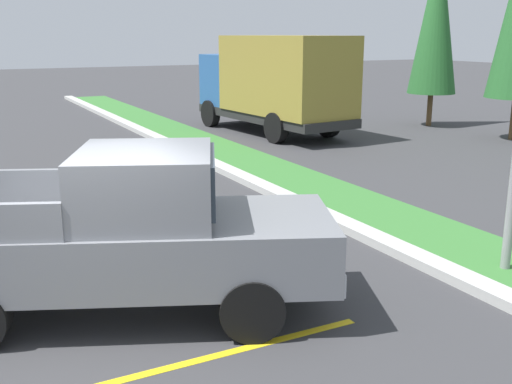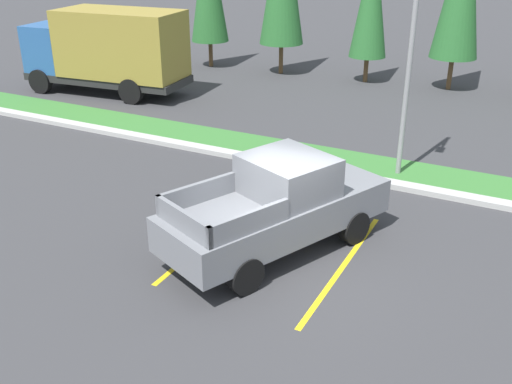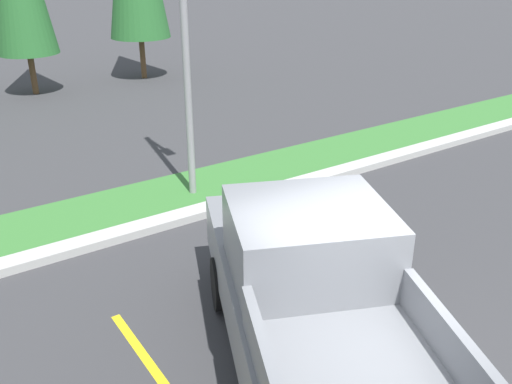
% 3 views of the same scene
% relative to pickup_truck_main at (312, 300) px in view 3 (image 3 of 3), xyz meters
% --- Properties ---
extents(ground_plane, '(120.00, 120.00, 0.00)m').
position_rel_pickup_truck_main_xyz_m(ground_plane, '(0.42, -0.55, -1.04)').
color(ground_plane, '#38383A').
extents(parking_line_far, '(0.12, 4.80, 0.01)m').
position_rel_pickup_truck_main_xyz_m(parking_line_far, '(1.53, -0.05, -1.04)').
color(parking_line_far, yellow).
rests_on(parking_line_far, ground).
extents(curb_strip, '(56.00, 0.40, 0.15)m').
position_rel_pickup_truck_main_xyz_m(curb_strip, '(0.42, 4.45, -0.97)').
color(curb_strip, '#B2B2AD').
rests_on(curb_strip, ground).
extents(grass_median, '(56.00, 1.80, 0.06)m').
position_rel_pickup_truck_main_xyz_m(grass_median, '(0.42, 5.55, -1.01)').
color(grass_median, '#387533').
rests_on(grass_median, ground).
extents(pickup_truck_main, '(3.80, 5.54, 2.10)m').
position_rel_pickup_truck_main_xyz_m(pickup_truck_main, '(0.00, 0.00, 0.00)').
color(pickup_truck_main, black).
rests_on(pickup_truck_main, ground).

